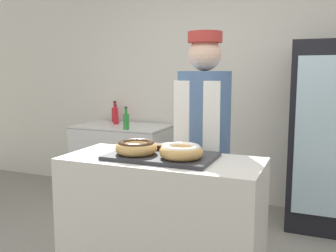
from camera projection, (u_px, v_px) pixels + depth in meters
The scene contains 14 objects.
wall_back at pixel (238, 82), 4.12m from camera, with size 8.00×0.06×2.70m.
display_counter at pixel (162, 233), 2.29m from camera, with size 1.19×0.53×0.94m.
serving_tray at pixel (162, 156), 2.22m from camera, with size 0.63×0.39×0.02m.
donut_chocolate_glaze at pixel (136, 147), 2.22m from camera, with size 0.25×0.25×0.08m.
donut_light_glaze at pixel (181, 151), 2.12m from camera, with size 0.25×0.25×0.08m.
donut_mini_center at pixel (170, 146), 2.34m from camera, with size 0.12×0.12×0.04m.
brownie_back_left at pixel (157, 146), 2.37m from camera, with size 0.09×0.09×0.03m.
brownie_back_right at pixel (183, 149), 2.30m from camera, with size 0.09×0.09×0.03m.
baker_person at pixel (203, 149), 2.65m from camera, with size 0.37×0.37×1.72m.
beverage_fridge at pixel (325, 136), 3.48m from camera, with size 0.60×0.68×1.73m.
chest_freezer at pixel (123, 161), 4.36m from camera, with size 1.06×0.66×0.85m.
bottle_red at pixel (115, 114), 4.61m from camera, with size 0.08×0.08×0.26m.
bottle_red_b at pixel (116, 117), 4.40m from camera, with size 0.06×0.06×0.23m.
bottle_green at pixel (126, 121), 3.98m from camera, with size 0.06×0.06×0.24m.
Camera 1 is at (0.87, -2.00, 1.44)m, focal length 40.00 mm.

